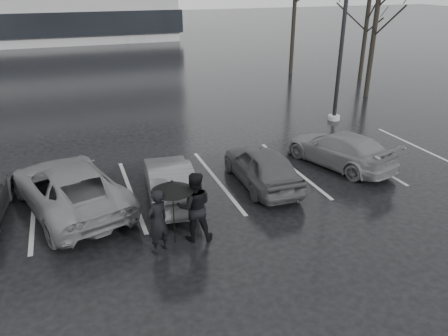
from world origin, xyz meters
TOP-DOWN VIEW (x-y plane):
  - ground at (0.00, 0.00)m, footprint 160.00×160.00m
  - car_main at (1.85, 1.74)m, footprint 1.54×3.74m
  - car_west_a at (-1.15, 1.72)m, footprint 1.67×3.78m
  - car_west_b at (-3.95, 2.14)m, footprint 3.58×5.39m
  - car_east at (5.06, 2.24)m, footprint 2.82×4.42m
  - pedestrian_left at (-2.04, -0.83)m, footprint 0.71×0.63m
  - pedestrian_right at (-1.05, -0.59)m, footprint 1.02×0.87m
  - umbrella at (-1.60, -0.62)m, footprint 1.03×1.03m
  - lamp_post at (7.89, 6.86)m, footprint 0.55×0.55m
  - stall_stripes at (-0.80, 2.50)m, footprint 19.72×5.00m
  - tree_east at (12.00, 10.00)m, footprint 0.26×0.26m
  - tree_ne at (14.50, 14.00)m, footprint 0.26×0.26m
  - tree_north at (11.00, 17.00)m, footprint 0.26×0.26m

SIDE VIEW (x-z plane):
  - ground at x=0.00m, z-range 0.00..0.00m
  - stall_stripes at x=-0.80m, z-range 0.00..0.00m
  - car_east at x=5.06m, z-range 0.00..1.19m
  - car_west_a at x=-1.15m, z-range 0.00..1.20m
  - car_main at x=1.85m, z-range 0.00..1.27m
  - car_west_b at x=-3.95m, z-range 0.00..1.37m
  - pedestrian_left at x=-2.04m, z-range 0.00..1.64m
  - pedestrian_right at x=-1.05m, z-range 0.00..1.83m
  - umbrella at x=-1.60m, z-range 0.72..2.46m
  - tree_ne at x=14.50m, z-range 0.00..7.00m
  - tree_east at x=12.00m, z-range 0.00..8.00m
  - tree_north at x=11.00m, z-range 0.00..8.50m
  - lamp_post at x=7.89m, z-range -0.42..9.56m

